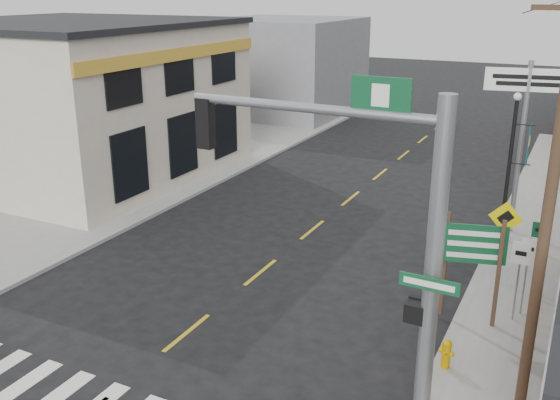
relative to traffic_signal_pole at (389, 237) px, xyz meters
The scene contains 11 objects.
sidewalk_left 18.43m from the traffic_signal_pole, 144.21° to the left, with size 6.00×38.00×0.13m, color gray.
center_line 8.88m from the traffic_signal_pole, 135.34° to the left, with size 0.12×56.00×0.01m, color gold.
left_building 21.85m from the traffic_signal_pole, 148.23° to the left, with size 12.00×12.00×6.80m, color beige.
bldg_distant_left 33.85m from the traffic_signal_pole, 119.32° to the left, with size 9.00×10.00×6.40m, color gray.
traffic_signal_pole is the anchor object (origin of this frame).
guide_sign 5.61m from the traffic_signal_pole, 81.81° to the left, with size 1.65×0.14×2.90m.
fire_hydrant 4.65m from the traffic_signal_pole, 74.90° to the left, with size 0.22×0.22×0.71m.
ped_crossing_sign 8.29m from the traffic_signal_pole, 81.63° to the left, with size 0.97×0.07×2.50m.
lamp_post 11.47m from the traffic_signal_pole, 86.01° to the left, with size 0.66×0.52×5.06m.
dance_center_sign 12.35m from the traffic_signal_pole, 85.66° to the left, with size 2.82×0.18×6.00m.
utility_pole_near 3.06m from the traffic_signal_pole, 36.72° to the left, with size 1.48×0.22×8.50m.
Camera 1 is at (8.40, -7.48, 8.39)m, focal length 40.00 mm.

